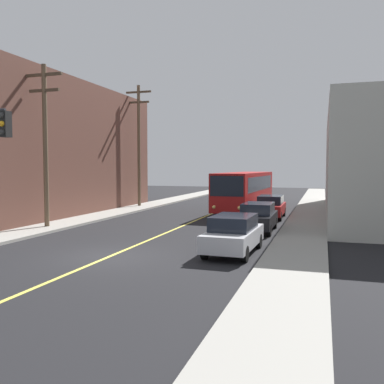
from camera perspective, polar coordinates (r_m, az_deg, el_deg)
The scene contains 11 objects.
ground_plane at distance 17.60m, azimuth -11.13°, elevation -8.62°, with size 120.00×120.00×0.00m, color black.
sidewalk_left at distance 29.73m, azimuth -14.18°, elevation -3.58°, with size 2.50×90.00×0.15m, color gray.
sidewalk_right at distance 25.37m, azimuth 15.04°, elevation -4.79°, with size 2.50×90.00×0.15m, color gray.
lane_stripe_center at distance 31.43m, azimuth 2.10°, elevation -3.23°, with size 0.16×60.00×0.01m, color #D8CC4C.
building_left_brick at distance 35.22m, azimuth -20.80°, elevation 5.39°, with size 10.00×21.66×9.98m.
city_bus at distance 34.30m, azimuth 7.26°, elevation 0.34°, with size 2.93×12.22×3.20m.
parked_car_silver at distance 17.84m, azimuth 5.69°, elevation -5.66°, with size 1.93×4.45×1.62m.
parked_car_black at distance 23.96m, azimuth 8.97°, elevation -3.35°, with size 1.85×4.42×1.62m.
parked_car_red at distance 30.31m, azimuth 10.66°, elevation -1.94°, with size 1.84×4.41×1.62m.
utility_pole_near at distance 26.10m, azimuth -19.37°, elevation 7.00°, with size 2.40×0.28×9.45m.
utility_pole_mid at distance 38.16m, azimuth -7.25°, elevation 7.02°, with size 2.40×0.28×10.78m.
Camera 1 is at (8.28, -15.09, 3.66)m, focal length 39.15 mm.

